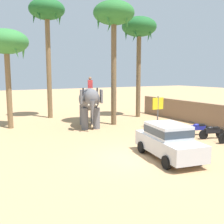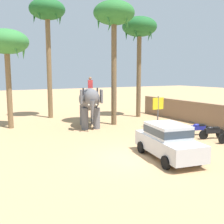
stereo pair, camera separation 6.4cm
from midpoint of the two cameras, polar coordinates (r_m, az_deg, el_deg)
name	(u,v)px [view 1 (the left image)]	position (r m, az deg, el deg)	size (l,w,h in m)	color
ground_plane	(136,158)	(13.38, 5.11, -9.71)	(120.00, 120.00, 0.00)	tan
car_sedan_foreground	(168,140)	(13.28, 11.82, -5.83)	(2.43, 4.34, 1.70)	#B7BABF
elephant_with_mahout	(90,102)	(20.42, -4.92, 2.22)	(2.63, 4.01, 3.88)	slate
motorcycle_mid_row	(212,132)	(18.08, 20.53, -3.95)	(1.75, 0.72, 0.94)	black
motorcycle_fourth_in_row	(198,128)	(18.80, 17.83, -3.37)	(1.77, 0.66, 0.94)	black
palm_tree_near_hut	(114,18)	(21.80, 0.30, 19.56)	(3.20, 3.20, 9.65)	brown
palm_tree_left_of_road	(6,44)	(21.45, -21.79, 13.35)	(3.20, 3.20, 7.33)	brown
palm_tree_far_back	(139,30)	(25.76, 5.75, 17.02)	(3.20, 3.20, 9.30)	brown
palm_tree_leaning_seaward	(47,14)	(25.97, -13.82, 19.61)	(3.20, 3.20, 10.70)	brown
compound_wall	(207,115)	(22.38, 19.51, -0.51)	(0.30, 16.00, 1.80)	#84664C
signboard_yellow	(158,106)	(20.68, 9.70, 1.36)	(1.00, 0.10, 2.40)	#4C4C51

